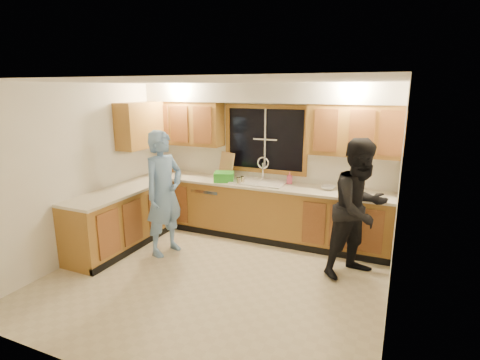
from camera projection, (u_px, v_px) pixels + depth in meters
name	position (u px, v px, depth m)	size (l,w,h in m)	color
floor	(214.00, 279.00, 4.89)	(4.20, 4.20, 0.00)	beige
ceiling	(211.00, 81.00, 4.30)	(4.20, 4.20, 0.00)	white
wall_back	(265.00, 160.00, 6.29)	(4.20, 4.20, 0.00)	white
wall_left	(84.00, 172.00, 5.41)	(3.80, 3.80, 0.00)	white
wall_right	(397.00, 208.00, 3.78)	(3.80, 3.80, 0.00)	white
base_cabinets_back	(258.00, 211.00, 6.21)	(4.20, 0.60, 0.88)	#A87430
base_cabinets_left	(121.00, 220.00, 5.80)	(0.60, 1.90, 0.88)	#A87430
countertop_back	(258.00, 184.00, 6.09)	(4.20, 0.63, 0.04)	beige
countertop_left	(120.00, 191.00, 5.69)	(0.63, 1.90, 0.04)	beige
upper_cabinets_left	(186.00, 123.00, 6.56)	(1.35, 0.33, 0.75)	#A87430
upper_cabinets_right	(354.00, 130.00, 5.45)	(1.35, 0.33, 0.75)	#A87430
upper_cabinets_return	(140.00, 125.00, 6.21)	(0.33, 0.90, 0.75)	#A87430
soffit	(262.00, 93.00, 5.87)	(4.20, 0.35, 0.30)	beige
window_frame	(265.00, 139.00, 6.19)	(1.44, 0.03, 1.14)	black
sink	(259.00, 186.00, 6.12)	(0.86, 0.52, 0.57)	white
dishwasher	(213.00, 207.00, 6.54)	(0.60, 0.56, 0.82)	white
stove	(94.00, 232.00, 5.29)	(0.58, 0.75, 0.90)	white
man	(164.00, 193.00, 5.48)	(0.67, 0.44, 1.85)	#6D98CF
woman	(360.00, 209.00, 4.81)	(0.89, 0.69, 1.83)	black
knife_block	(169.00, 167.00, 6.89)	(0.11, 0.09, 0.20)	brown
cutting_board	(227.00, 165.00, 6.44)	(0.33, 0.02, 0.44)	tan
dish_crate	(224.00, 177.00, 6.21)	(0.32, 0.30, 0.15)	green
soap_bottle	(289.00, 178.00, 6.04)	(0.09, 0.09, 0.19)	#E6577E
bowl	(328.00, 188.00, 5.70)	(0.22, 0.22, 0.05)	silver
can_left	(239.00, 181.00, 5.98)	(0.07, 0.07, 0.12)	#BEB392
can_right	(242.00, 180.00, 6.06)	(0.06, 0.06, 0.11)	#BEB392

